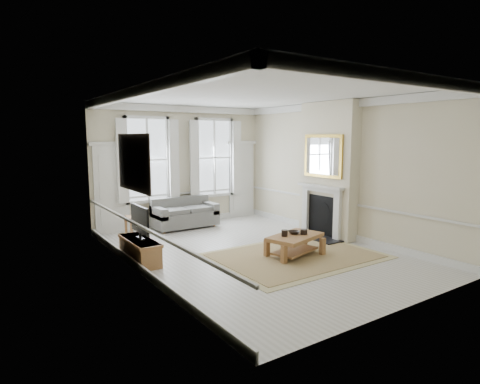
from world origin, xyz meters
TOP-DOWN VIEW (x-y plane):
  - floor at (0.00, 0.00)m, footprint 7.20×7.20m
  - ceiling at (0.00, 0.00)m, footprint 7.20×7.20m
  - back_wall at (0.00, 3.60)m, footprint 5.20×0.00m
  - left_wall at (-2.60, 0.00)m, footprint 0.00×7.20m
  - right_wall at (2.60, 0.00)m, footprint 0.00×7.20m
  - window_left at (-1.05, 3.55)m, footprint 1.26×0.20m
  - window_right at (1.05, 3.55)m, footprint 1.26×0.20m
  - door_left at (-2.05, 3.56)m, footprint 0.90×0.08m
  - door_right at (2.05, 3.56)m, footprint 0.90×0.08m
  - painting at (-2.56, 0.30)m, footprint 0.05×1.66m
  - chimney_breast at (2.43, 0.20)m, footprint 0.35×1.70m
  - hearth at (2.00, 0.20)m, footprint 0.55×1.50m
  - fireplace at (2.20, 0.20)m, footprint 0.21×1.45m
  - mirror at (2.21, 0.20)m, footprint 0.06×1.26m
  - sofa at (-0.20, 3.11)m, footprint 1.76×0.85m
  - side_table at (-1.77, 2.55)m, footprint 0.54×0.54m
  - rug at (0.53, -0.72)m, footprint 3.50×2.60m
  - coffee_table at (0.53, -0.72)m, footprint 1.39×1.04m
  - ceramic_pot_a at (0.28, -0.67)m, footprint 0.13×0.13m
  - ceramic_pot_b at (0.73, -0.77)m, footprint 0.15×0.15m
  - bowl at (0.58, -0.62)m, footprint 0.34×0.34m
  - tv_stand at (-2.34, 0.75)m, footprint 0.43×1.33m
  - tv at (-2.32, 0.75)m, footprint 0.08×0.90m

SIDE VIEW (x-z plane):
  - floor at x=0.00m, z-range 0.00..0.00m
  - rug at x=0.53m, z-range 0.00..0.02m
  - hearth at x=2.00m, z-range 0.00..0.05m
  - tv_stand at x=-2.34m, z-range 0.00..0.47m
  - sofa at x=-0.20m, z-range -0.07..0.77m
  - coffee_table at x=0.53m, z-range 0.15..0.61m
  - side_table at x=-1.77m, z-range 0.18..0.77m
  - bowl at x=0.58m, z-range 0.46..0.52m
  - ceramic_pot_b at x=0.73m, z-range 0.46..0.57m
  - ceramic_pot_a at x=0.28m, z-range 0.46..0.60m
  - fireplace at x=2.20m, z-range 0.07..1.40m
  - tv at x=-2.32m, z-range 0.53..1.21m
  - door_left at x=-2.05m, z-range 0.00..2.30m
  - door_right at x=2.05m, z-range 0.00..2.30m
  - back_wall at x=0.00m, z-range -0.90..4.30m
  - left_wall at x=-2.60m, z-range -1.90..5.30m
  - right_wall at x=2.60m, z-range -1.90..5.30m
  - chimney_breast at x=2.43m, z-range 0.01..3.39m
  - window_left at x=-1.05m, z-range 0.80..3.00m
  - window_right at x=1.05m, z-range 0.80..3.00m
  - painting at x=-2.56m, z-range 1.52..2.58m
  - mirror at x=2.21m, z-range 1.52..2.58m
  - ceiling at x=0.00m, z-range 3.40..3.40m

